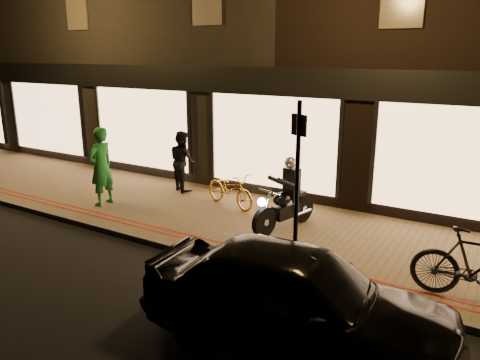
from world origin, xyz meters
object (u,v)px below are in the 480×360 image
(motorcycle, at_px, (286,201))
(person_green, at_px, (101,166))
(sign_post, at_px, (297,180))
(bicycle_gold, at_px, (230,189))
(parked_car, at_px, (296,297))

(motorcycle, xyz_separation_m, person_green, (-4.69, -0.89, 0.37))
(motorcycle, relative_size, sign_post, 0.64)
(sign_post, relative_size, bicycle_gold, 1.79)
(sign_post, distance_m, parked_car, 2.25)
(motorcycle, relative_size, parked_car, 0.45)
(person_green, bearing_deg, bicycle_gold, 117.71)
(bicycle_gold, height_order, person_green, person_green)
(sign_post, relative_size, parked_car, 0.71)
(motorcycle, height_order, sign_post, sign_post)
(motorcycle, height_order, parked_car, motorcycle)
(parked_car, bearing_deg, motorcycle, 23.92)
(bicycle_gold, xyz_separation_m, parked_car, (3.77, -4.28, 0.16))
(motorcycle, bearing_deg, person_green, -155.44)
(motorcycle, bearing_deg, bicycle_gold, 174.31)
(bicycle_gold, relative_size, person_green, 0.85)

